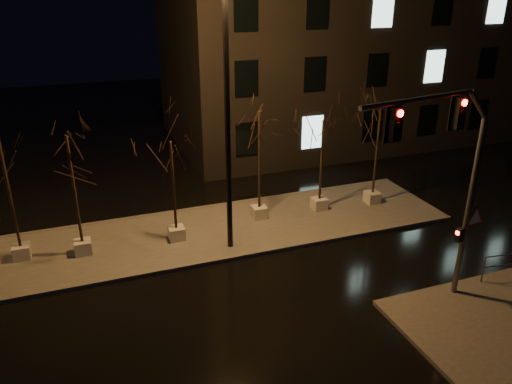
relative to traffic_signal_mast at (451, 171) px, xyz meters
name	(u,v)px	position (x,y,z in m)	size (l,w,h in m)	color
ground	(253,312)	(-5.83, 1.70, -4.88)	(90.00, 90.00, 0.00)	black
median	(206,232)	(-5.83, 7.70, -4.81)	(22.00, 5.00, 0.15)	#4A4842
sidewalk_corner	(509,323)	(1.67, -1.80, -4.81)	(7.00, 5.00, 0.15)	#4A4842
building	(356,25)	(8.17, 19.70, 2.62)	(25.00, 12.00, 15.00)	black
tree_0	(4,167)	(-13.22, 7.97, -0.90)	(1.80, 1.80, 5.04)	#B3B0A7
tree_1	(70,163)	(-10.94, 7.54, -0.91)	(1.80, 1.80, 5.03)	#B3B0A7
tree_2	(172,164)	(-7.18, 7.41, -1.38)	(1.80, 1.80, 4.41)	#B3B0A7
tree_3	(259,136)	(-3.17, 8.17, -0.85)	(1.80, 1.80, 5.12)	#B3B0A7
tree_4	(323,141)	(-0.15, 8.06, -1.33)	(1.80, 1.80, 4.49)	#B3B0A7
tree_5	(379,127)	(2.64, 7.84, -0.89)	(1.80, 1.80, 5.06)	#B3B0A7
traffic_signal_mast	(451,171)	(0.00, 0.00, 0.00)	(5.84, 1.04, 7.20)	#54565B
streetlight_main	(227,95)	(-5.24, 6.06, 1.51)	(2.67, 1.05, 10.83)	black
guard_rail_a	(512,262)	(3.66, 0.20, -4.06)	(2.37, 0.35, 1.03)	#54565B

